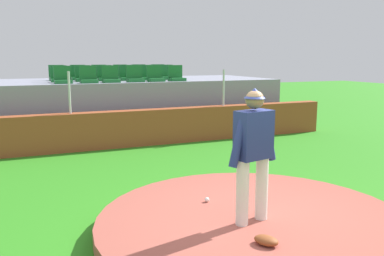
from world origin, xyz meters
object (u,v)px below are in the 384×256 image
object	(u,v)px
stadium_chair_11	(167,75)
stadium_chair_15	(121,75)
stadium_chair_4	(155,76)
stadium_chair_17	(159,74)
stadium_chair_5	(176,76)
stadium_chair_9	(127,76)
stadium_chair_13	(78,75)
stadium_chair_14	(100,75)
stadium_chair_3	(135,77)
stadium_chair_0	(63,78)
stadium_chair_6	(59,77)
stadium_chair_2	(111,77)
pitcher	(253,146)
baseball	(207,200)
stadium_chair_1	(88,78)
stadium_chair_7	(83,76)
stadium_chair_10	(147,75)
fielding_glove	(266,240)
stadium_chair_12	(57,76)
stadium_chair_16	(139,74)
stadium_chair_8	(105,76)

from	to	relation	value
stadium_chair_11	stadium_chair_15	world-z (taller)	same
stadium_chair_4	stadium_chair_17	bearing A→B (deg)	-111.88
stadium_chair_4	stadium_chair_5	xyz separation A→B (m)	(0.70, 0.00, 0.00)
stadium_chair_9	stadium_chair_13	size ratio (longest dim) A/B	1.00
stadium_chair_14	stadium_chair_3	bearing A→B (deg)	112.71
stadium_chair_13	stadium_chair_14	xyz separation A→B (m)	(0.69, -0.01, 0.00)
stadium_chair_3	stadium_chair_0	bearing A→B (deg)	-0.83
stadium_chair_6	stadium_chair_2	bearing A→B (deg)	147.38
stadium_chair_13	stadium_chair_3	bearing A→B (deg)	128.69
pitcher	baseball	world-z (taller)	pitcher
pitcher	stadium_chair_13	distance (m)	9.56
stadium_chair_1	stadium_chair_5	xyz separation A→B (m)	(2.75, 0.01, 0.00)
stadium_chair_13	stadium_chair_14	world-z (taller)	same
stadium_chair_5	stadium_chair_7	bearing A→B (deg)	-17.54
stadium_chair_10	stadium_chair_11	distance (m)	0.71
pitcher	stadium_chair_3	world-z (taller)	stadium_chair_3
pitcher	stadium_chair_9	distance (m)	8.65
stadium_chair_4	stadium_chair_7	bearing A→B (deg)	-23.03
stadium_chair_9	stadium_chair_2	bearing A→B (deg)	51.81
stadium_chair_11	stadium_chair_17	size ratio (longest dim) A/B	1.00
stadium_chair_14	stadium_chair_9	bearing A→B (deg)	130.05
stadium_chair_9	stadium_chair_17	world-z (taller)	same
pitcher	fielding_glove	distance (m)	1.21
stadium_chair_0	stadium_chair_12	bearing A→B (deg)	-89.37
stadium_chair_3	stadium_chair_4	bearing A→B (deg)	179.60
stadium_chair_5	stadium_chair_3	bearing A→B (deg)	-0.06
pitcher	stadium_chair_15	distance (m)	9.51
stadium_chair_6	stadium_chair_10	bearing A→B (deg)	-179.91
fielding_glove	stadium_chair_11	world-z (taller)	stadium_chair_11
stadium_chair_15	stadium_chair_0	bearing A→B (deg)	40.00
stadium_chair_4	stadium_chair_11	size ratio (longest dim) A/B	1.00
stadium_chair_5	stadium_chair_17	size ratio (longest dim) A/B	1.00
stadium_chair_17	stadium_chair_10	bearing A→B (deg)	51.02
stadium_chair_2	stadium_chair_15	xyz separation A→B (m)	(0.74, 1.79, 0.00)
baseball	stadium_chair_2	bearing A→B (deg)	90.19
stadium_chair_4	stadium_chair_13	xyz separation A→B (m)	(-2.09, 1.81, 0.00)
baseball	stadium_chair_11	size ratio (longest dim) A/B	0.15
stadium_chair_17	stadium_chair_13	bearing A→B (deg)	-0.48
stadium_chair_2	stadium_chair_16	distance (m)	2.31
baseball	stadium_chair_17	distance (m)	8.96
stadium_chair_2	stadium_chair_5	bearing A→B (deg)	179.95
stadium_chair_0	stadium_chair_8	world-z (taller)	same
baseball	stadium_chair_16	distance (m)	8.86
stadium_chair_4	stadium_chair_13	distance (m)	2.77
pitcher	stadium_chair_8	bearing A→B (deg)	79.03
stadium_chair_10	stadium_chair_14	bearing A→B (deg)	-32.76
stadium_chair_7	stadium_chair_13	bearing A→B (deg)	-88.52
stadium_chair_10	stadium_chair_17	bearing A→B (deg)	-128.98
stadium_chair_3	stadium_chair_12	world-z (taller)	same
stadium_chair_2	stadium_chair_10	world-z (taller)	same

